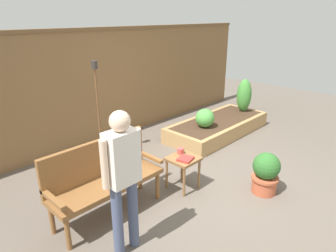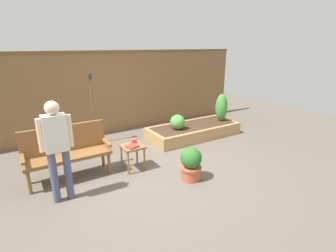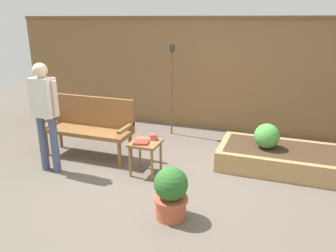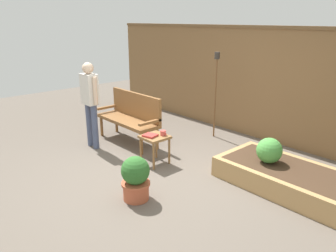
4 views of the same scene
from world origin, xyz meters
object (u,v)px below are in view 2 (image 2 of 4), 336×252
object	(u,v)px
side_table	(132,150)
cup_on_table	(133,141)
book_on_table	(132,146)
shrub_far_corner	(221,107)
garden_bench	(66,149)
tiki_torch	(91,96)
person_by_bench	(57,143)
shrub_near_bench	(178,122)
potted_boxwood	(191,163)

from	to	relation	value
side_table	cup_on_table	distance (m)	0.18
book_on_table	shrub_far_corner	size ratio (longest dim) A/B	0.28
garden_bench	side_table	world-z (taller)	garden_bench
side_table	book_on_table	size ratio (longest dim) A/B	2.36
tiki_torch	person_by_bench	xyz separation A→B (m)	(-1.12, -2.11, -0.22)
book_on_table	person_by_bench	bearing A→B (deg)	178.98
book_on_table	side_table	bearing A→B (deg)	50.82
garden_bench	tiki_torch	distance (m)	1.76
book_on_table	shrub_near_bench	distance (m)	1.84
garden_bench	cup_on_table	xyz separation A→B (m)	(1.18, -0.23, -0.02)
side_table	cup_on_table	size ratio (longest dim) A/B	3.73
shrub_far_corner	person_by_bench	bearing A→B (deg)	-164.65
shrub_far_corner	cup_on_table	bearing A→B (deg)	-166.61
garden_bench	shrub_far_corner	bearing A→B (deg)	6.56
cup_on_table	book_on_table	size ratio (longest dim) A/B	0.63
side_table	tiki_torch	xyz separation A→B (m)	(-0.22, 1.73, 0.76)
side_table	shrub_near_bench	xyz separation A→B (m)	(1.58, 0.82, 0.09)
side_table	person_by_bench	xyz separation A→B (m)	(-1.34, -0.38, 0.54)
side_table	shrub_near_bench	bearing A→B (deg)	27.35
potted_boxwood	side_table	bearing A→B (deg)	127.54
tiki_torch	side_table	bearing A→B (deg)	-82.88
shrub_near_bench	book_on_table	bearing A→B (deg)	-151.19
side_table	cup_on_table	bearing A→B (deg)	57.77
cup_on_table	book_on_table	world-z (taller)	cup_on_table
person_by_bench	garden_bench	bearing A→B (deg)	72.34
side_table	person_by_bench	world-z (taller)	person_by_bench
shrub_far_corner	person_by_bench	size ratio (longest dim) A/B	0.47
shrub_near_bench	potted_boxwood	bearing A→B (deg)	-116.89
tiki_torch	person_by_bench	bearing A→B (deg)	-118.06
book_on_table	person_by_bench	distance (m)	1.41
side_table	tiki_torch	distance (m)	1.90
garden_bench	person_by_bench	size ratio (longest dim) A/B	0.92
side_table	potted_boxwood	distance (m)	1.15
tiki_torch	person_by_bench	world-z (taller)	tiki_torch
cup_on_table	shrub_near_bench	world-z (taller)	shrub_near_bench
potted_boxwood	tiki_torch	size ratio (longest dim) A/B	0.36
shrub_far_corner	tiki_torch	distance (m)	3.39
tiki_torch	shrub_near_bench	bearing A→B (deg)	-26.97
cup_on_table	tiki_torch	bearing A→B (deg)	100.18
garden_bench	cup_on_table	size ratio (longest dim) A/B	11.20
cup_on_table	tiki_torch	xyz separation A→B (m)	(-0.29, 1.61, 0.63)
cup_on_table	shrub_near_bench	bearing A→B (deg)	24.94
potted_boxwood	shrub_near_bench	size ratio (longest dim) A/B	1.64
garden_bench	tiki_torch	bearing A→B (deg)	57.19
garden_bench	person_by_bench	bearing A→B (deg)	-107.66
garden_bench	shrub_far_corner	size ratio (longest dim) A/B	1.96
tiki_torch	garden_bench	bearing A→B (deg)	-122.81
garden_bench	shrub_near_bench	size ratio (longest dim) A/B	3.92
side_table	garden_bench	bearing A→B (deg)	162.89
side_table	shrub_near_bench	world-z (taller)	shrub_near_bench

